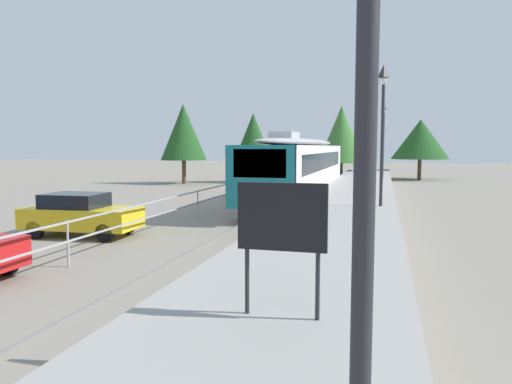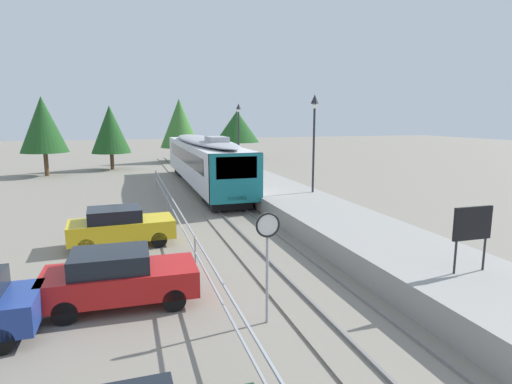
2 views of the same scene
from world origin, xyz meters
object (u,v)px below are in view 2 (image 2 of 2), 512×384
(commuter_train, at_px, (204,158))
(speed_limit_sign, at_px, (268,240))
(platform_notice_board, at_px, (472,226))
(parked_hatchback_red, at_px, (119,277))
(platform_lamp_far_end, at_px, (239,122))
(parked_hatchback_yellow, at_px, (120,226))
(platform_lamp_mid_platform, at_px, (314,125))

(commuter_train, distance_m, speed_limit_sign, 20.83)
(platform_notice_board, distance_m, parked_hatchback_red, 9.55)
(platform_lamp_far_end, height_order, speed_limit_sign, platform_lamp_far_end)
(platform_notice_board, xyz_separation_m, parked_hatchback_red, (-9.07, 2.66, -1.40))
(commuter_train, height_order, platform_lamp_far_end, platform_lamp_far_end)
(speed_limit_sign, relative_size, parked_hatchback_yellow, 0.69)
(platform_lamp_mid_platform, distance_m, parked_hatchback_yellow, 11.75)
(speed_limit_sign, bearing_deg, commuter_train, 84.03)
(platform_lamp_far_end, xyz_separation_m, platform_notice_board, (-1.18, -28.72, -2.44))
(platform_notice_board, height_order, speed_limit_sign, speed_limit_sign)
(platform_lamp_far_end, distance_m, platform_notice_board, 28.85)
(platform_lamp_far_end, height_order, parked_hatchback_yellow, platform_lamp_far_end)
(platform_lamp_mid_platform, distance_m, speed_limit_sign, 14.10)
(platform_lamp_mid_platform, relative_size, platform_lamp_far_end, 1.00)
(commuter_train, relative_size, speed_limit_sign, 6.81)
(commuter_train, relative_size, platform_lamp_mid_platform, 3.57)
(speed_limit_sign, height_order, parked_hatchback_red, speed_limit_sign)
(parked_hatchback_red, bearing_deg, speed_limit_sign, -31.55)
(parked_hatchback_red, xyz_separation_m, parked_hatchback_yellow, (0.00, 5.68, 0.00))
(parked_hatchback_yellow, bearing_deg, speed_limit_sign, -65.96)
(platform_lamp_mid_platform, bearing_deg, platform_lamp_far_end, 90.00)
(platform_notice_board, bearing_deg, platform_lamp_far_end, 87.64)
(platform_lamp_mid_platform, bearing_deg, platform_notice_board, -95.35)
(commuter_train, xyz_separation_m, parked_hatchback_yellow, (-5.66, -12.89, -1.35))
(platform_notice_board, relative_size, parked_hatchback_red, 0.45)
(commuter_train, xyz_separation_m, speed_limit_sign, (-2.17, -20.71, -0.02))
(platform_lamp_mid_platform, height_order, parked_hatchback_red, platform_lamp_mid_platform)
(platform_lamp_mid_platform, xyz_separation_m, parked_hatchback_red, (-10.25, -9.97, -3.83))
(commuter_train, bearing_deg, platform_notice_board, -80.87)
(platform_lamp_far_end, height_order, parked_hatchback_red, platform_lamp_far_end)
(commuter_train, height_order, platform_lamp_mid_platform, platform_lamp_mid_platform)
(commuter_train, xyz_separation_m, platform_lamp_mid_platform, (4.59, -8.60, 2.48))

